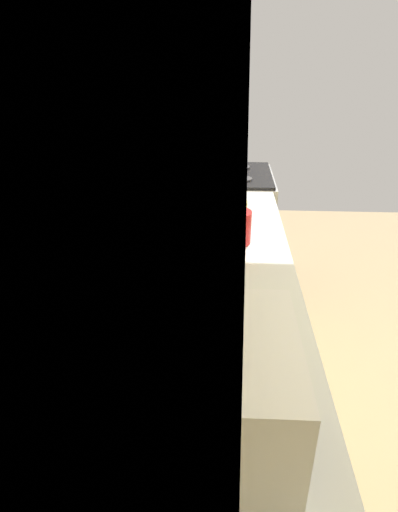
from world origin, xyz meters
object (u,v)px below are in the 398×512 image
Objects in this scene: oven_range at (224,232)px; bowl at (234,206)px; kettle at (236,227)px; microwave at (212,393)px.

oven_range is 0.82m from bowl.
bowl is (-0.67, -0.05, 0.47)m from oven_range.
bowl is 0.74× the size of kettle.
oven_range is 5.42× the size of kettle.
kettle is at bearing 180.00° from bowl.
microwave reaches higher than bowl.
kettle is at bearing -4.28° from microwave.
microwave is 2.25× the size of kettle.
bowl is at bearing -176.04° from oven_range.
microwave reaches higher than oven_range.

